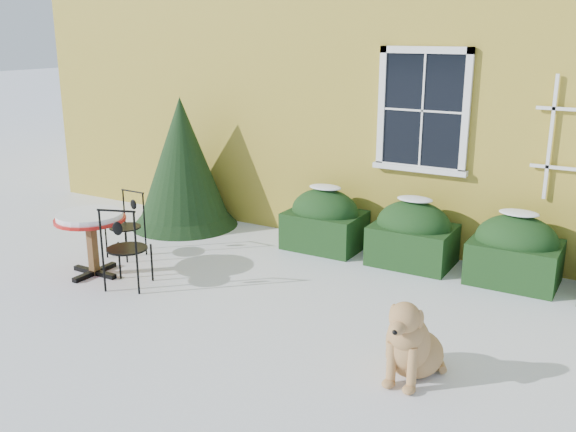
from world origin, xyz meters
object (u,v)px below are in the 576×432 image
Objects in this scene: evergreen_shrub at (183,175)px; bistro_table at (90,223)px; dog at (410,345)px; patio_chair_far at (127,224)px; patio_chair_near at (125,247)px.

evergreen_shrub is 2.31× the size of bistro_table.
evergreen_shrub is at bearing 151.34° from dog.
evergreen_shrub is 2.28× the size of patio_chair_far.
patio_chair_near is (1.04, -2.37, -0.30)m from evergreen_shrub.
patio_chair_near is (0.67, -0.10, -0.17)m from bistro_table.
patio_chair_near is at bearing -8.80° from bistro_table.
patio_chair_far is at bearing -66.77° from patio_chair_near.
evergreen_shrub is 2.30m from bistro_table.
evergreen_shrub reaches higher than patio_chair_far.
patio_chair_far is at bearing -81.13° from evergreen_shrub.
patio_chair_near is 1.13× the size of dog.
bistro_table is 0.86× the size of patio_chair_near.
bistro_table is 4.36m from dog.
patio_chair_far is at bearing 100.15° from bistro_table.
patio_chair_near is at bearing -66.31° from evergreen_shrub.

